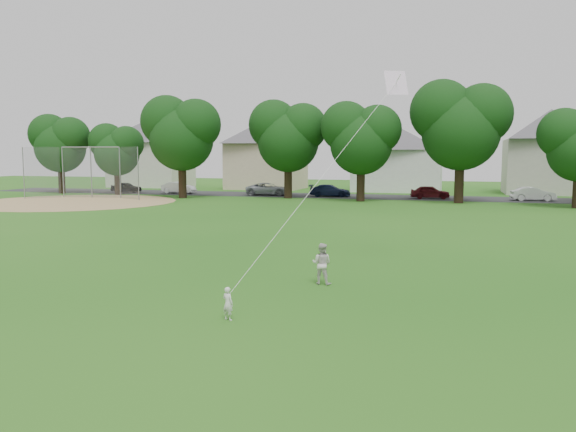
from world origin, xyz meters
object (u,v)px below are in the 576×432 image
(baseball_backstop, at_px, (88,173))
(kite, at_px, (328,169))
(toddler, at_px, (228,303))
(older_boy, at_px, (322,264))

(baseball_backstop, bearing_deg, kite, -44.46)
(toddler, xyz_separation_m, baseball_backstop, (-28.52, 33.74, 2.03))
(older_boy, height_order, baseball_backstop, baseball_backstop)
(toddler, height_order, kite, kite)
(baseball_backstop, bearing_deg, older_boy, -44.39)
(older_boy, distance_m, kite, 3.03)
(older_boy, height_order, kite, kite)
(toddler, distance_m, kite, 5.53)
(older_boy, bearing_deg, kite, 132.41)
(kite, height_order, baseball_backstop, kite)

